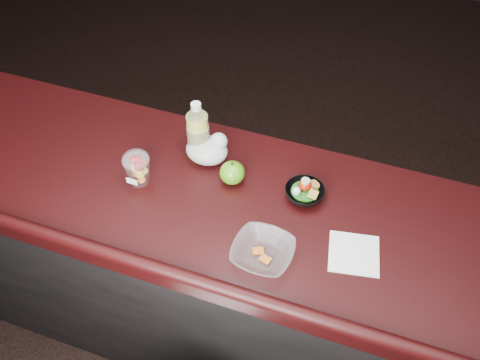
% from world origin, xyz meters
% --- Properties ---
extents(room_shell, '(8.00, 8.00, 8.00)m').
position_xyz_m(room_shell, '(0.00, 0.00, 1.83)').
color(room_shell, black).
rests_on(room_shell, ground).
extents(counter, '(4.06, 0.71, 1.02)m').
position_xyz_m(counter, '(0.00, 0.30, 0.51)').
color(counter, black).
rests_on(counter, ground).
extents(lemonade_bottle, '(0.08, 0.08, 0.25)m').
position_xyz_m(lemonade_bottle, '(-0.14, 0.47, 1.12)').
color(lemonade_bottle, yellow).
rests_on(lemonade_bottle, counter).
extents(fruit_cup, '(0.10, 0.10, 0.14)m').
position_xyz_m(fruit_cup, '(-0.29, 0.27, 1.09)').
color(fruit_cup, white).
rests_on(fruit_cup, counter).
extents(green_apple, '(0.09, 0.09, 0.09)m').
position_xyz_m(green_apple, '(0.02, 0.39, 1.06)').
color(green_apple, '#2A9110').
rests_on(green_apple, counter).
extents(plastic_bag, '(0.16, 0.13, 0.12)m').
position_xyz_m(plastic_bag, '(-0.10, 0.46, 1.07)').
color(plastic_bag, silver).
rests_on(plastic_bag, counter).
extents(snack_bowl, '(0.17, 0.17, 0.08)m').
position_xyz_m(snack_bowl, '(0.28, 0.40, 1.05)').
color(snack_bowl, black).
rests_on(snack_bowl, counter).
extents(takeout_bowl, '(0.21, 0.21, 0.05)m').
position_xyz_m(takeout_bowl, '(0.22, 0.11, 1.04)').
color(takeout_bowl, silver).
rests_on(takeout_bowl, counter).
extents(paper_napkin, '(0.19, 0.19, 0.00)m').
position_xyz_m(paper_napkin, '(0.50, 0.22, 1.02)').
color(paper_napkin, white).
rests_on(paper_napkin, counter).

